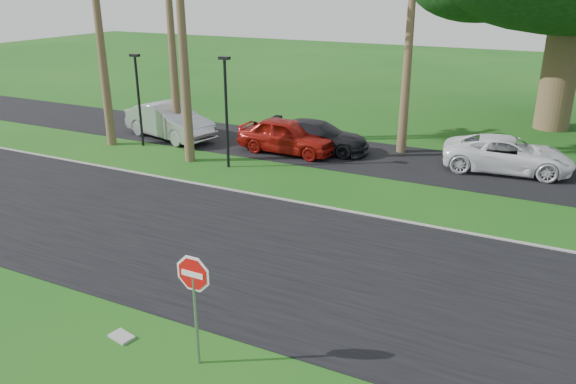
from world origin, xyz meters
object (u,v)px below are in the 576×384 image
Objects in this scene: stop_sign_near at (194,288)px; car_dark at (317,137)px; car_silver at (170,121)px; car_minivan at (508,155)px; car_red at (288,136)px.

stop_sign_near is 15.92m from car_dark.
car_minivan is at bearing -68.32° from car_silver.
car_silver is at bearing 94.02° from car_dark.
car_silver is at bearing 129.35° from stop_sign_near.
car_red is at bearing 93.40° from car_minivan.
car_dark is (1.14, 0.83, -0.10)m from car_red.
stop_sign_near reaches higher than car_silver.
car_silver is at bearing 90.64° from car_minivan.
car_minivan is (8.26, 0.81, 0.02)m from car_dark.
car_red is 0.97× the size of car_dark.
car_red is at bearing 109.63° from stop_sign_near.
car_minivan is (4.21, 16.17, -1.05)m from stop_sign_near.
car_minivan is (9.40, 1.64, -0.08)m from car_red.
stop_sign_near is at bearing 158.93° from car_minivan.
stop_sign_near is at bearing -169.96° from car_dark.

